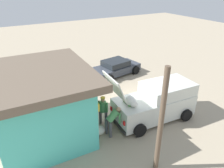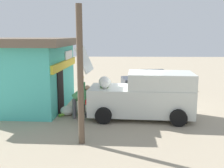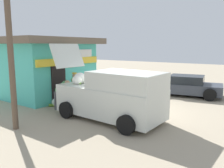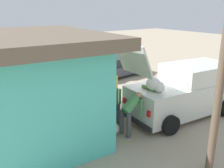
{
  "view_description": "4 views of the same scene",
  "coord_description": "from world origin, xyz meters",
  "px_view_note": "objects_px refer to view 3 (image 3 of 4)",
  "views": [
    {
      "loc": [
        -9.39,
        6.64,
        6.93
      ],
      "look_at": [
        0.92,
        0.81,
        1.1
      ],
      "focal_mm": 34.02,
      "sensor_mm": 36.0,
      "label": 1
    },
    {
      "loc": [
        -12.86,
        0.72,
        3.53
      ],
      "look_at": [
        -0.08,
        1.12,
        1.11
      ],
      "focal_mm": 41.69,
      "sensor_mm": 36.0,
      "label": 2
    },
    {
      "loc": [
        -9.43,
        -5.29,
        2.94
      ],
      "look_at": [
        0.16,
        1.13,
        1.03
      ],
      "focal_mm": 37.09,
      "sensor_mm": 36.0,
      "label": 3
    },
    {
      "loc": [
        -7.95,
        7.27,
        4.1
      ],
      "look_at": [
        0.79,
        1.26,
        0.83
      ],
      "focal_mm": 39.92,
      "sensor_mm": 36.0,
      "label": 4
    }
  ],
  "objects_px": {
    "storefront_bar": "(46,66)",
    "vendor_standing": "(75,87)",
    "parked_sedan": "(186,86)",
    "unloaded_banana_pile": "(58,102)",
    "customer_bending": "(62,91)",
    "paint_bucket": "(100,93)",
    "delivery_van": "(112,96)"
  },
  "relations": [
    {
      "from": "delivery_van",
      "to": "customer_bending",
      "type": "distance_m",
      "value": 2.78
    },
    {
      "from": "parked_sedan",
      "to": "customer_bending",
      "type": "bearing_deg",
      "value": 148.4
    },
    {
      "from": "paint_bucket",
      "to": "parked_sedan",
      "type": "bearing_deg",
      "value": -54.89
    },
    {
      "from": "delivery_van",
      "to": "paint_bucket",
      "type": "xyz_separation_m",
      "value": [
        3.3,
        3.11,
        -0.81
      ]
    },
    {
      "from": "storefront_bar",
      "to": "customer_bending",
      "type": "bearing_deg",
      "value": -119.49
    },
    {
      "from": "parked_sedan",
      "to": "paint_bucket",
      "type": "relative_size",
      "value": 11.87
    },
    {
      "from": "parked_sedan",
      "to": "paint_bucket",
      "type": "distance_m",
      "value": 5.18
    },
    {
      "from": "storefront_bar",
      "to": "customer_bending",
      "type": "height_order",
      "value": "storefront_bar"
    },
    {
      "from": "storefront_bar",
      "to": "delivery_van",
      "type": "height_order",
      "value": "storefront_bar"
    },
    {
      "from": "parked_sedan",
      "to": "storefront_bar",
      "type": "bearing_deg",
      "value": 124.72
    },
    {
      "from": "unloaded_banana_pile",
      "to": "paint_bucket",
      "type": "relative_size",
      "value": 2.18
    },
    {
      "from": "vendor_standing",
      "to": "paint_bucket",
      "type": "relative_size",
      "value": 4.66
    },
    {
      "from": "parked_sedan",
      "to": "unloaded_banana_pile",
      "type": "relative_size",
      "value": 5.45
    },
    {
      "from": "vendor_standing",
      "to": "unloaded_banana_pile",
      "type": "bearing_deg",
      "value": 137.53
    },
    {
      "from": "vendor_standing",
      "to": "paint_bucket",
      "type": "bearing_deg",
      "value": 7.06
    },
    {
      "from": "parked_sedan",
      "to": "vendor_standing",
      "type": "distance_m",
      "value": 6.7
    },
    {
      "from": "storefront_bar",
      "to": "vendor_standing",
      "type": "bearing_deg",
      "value": -104.1
    },
    {
      "from": "unloaded_banana_pile",
      "to": "paint_bucket",
      "type": "xyz_separation_m",
      "value": [
        3.06,
        -0.27,
        -0.02
      ]
    },
    {
      "from": "storefront_bar",
      "to": "parked_sedan",
      "type": "xyz_separation_m",
      "value": [
        4.7,
        -6.78,
        -1.18
      ]
    },
    {
      "from": "delivery_van",
      "to": "unloaded_banana_pile",
      "type": "xyz_separation_m",
      "value": [
        0.23,
        3.38,
        -0.79
      ]
    },
    {
      "from": "storefront_bar",
      "to": "parked_sedan",
      "type": "relative_size",
      "value": 1.33
    },
    {
      "from": "customer_bending",
      "to": "storefront_bar",
      "type": "bearing_deg",
      "value": 60.51
    },
    {
      "from": "delivery_van",
      "to": "parked_sedan",
      "type": "height_order",
      "value": "delivery_van"
    },
    {
      "from": "paint_bucket",
      "to": "customer_bending",
      "type": "bearing_deg",
      "value": -174.32
    },
    {
      "from": "storefront_bar",
      "to": "unloaded_banana_pile",
      "type": "distance_m",
      "value": 3.08
    },
    {
      "from": "vendor_standing",
      "to": "customer_bending",
      "type": "bearing_deg",
      "value": -178.02
    },
    {
      "from": "storefront_bar",
      "to": "paint_bucket",
      "type": "relative_size",
      "value": 15.76
    },
    {
      "from": "parked_sedan",
      "to": "unloaded_banana_pile",
      "type": "height_order",
      "value": "parked_sedan"
    },
    {
      "from": "delivery_van",
      "to": "customer_bending",
      "type": "xyz_separation_m",
      "value": [
        -0.06,
        2.78,
        -0.11
      ]
    },
    {
      "from": "storefront_bar",
      "to": "parked_sedan",
      "type": "distance_m",
      "value": 8.33
    },
    {
      "from": "customer_bending",
      "to": "paint_bucket",
      "type": "distance_m",
      "value": 3.45
    },
    {
      "from": "parked_sedan",
      "to": "paint_bucket",
      "type": "height_order",
      "value": "parked_sedan"
    }
  ]
}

